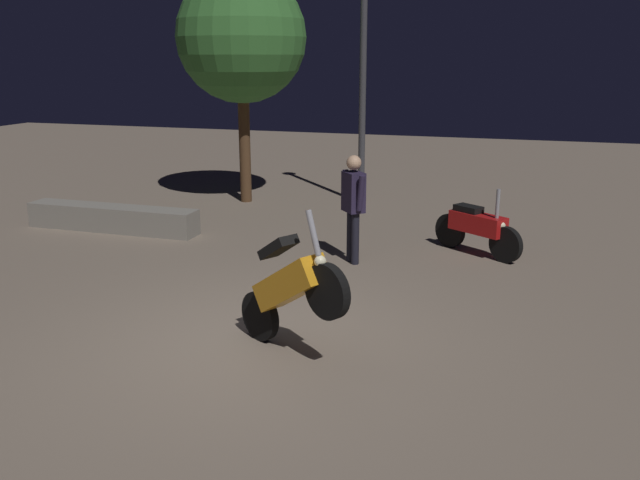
{
  "coord_description": "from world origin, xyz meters",
  "views": [
    {
      "loc": [
        2.73,
        -6.26,
        3.06
      ],
      "look_at": [
        0.53,
        0.81,
        1.0
      ],
      "focal_mm": 37.29,
      "sensor_mm": 36.0,
      "label": 1
    }
  ],
  "objects_px": {
    "motorcycle_orange_foreground": "(291,289)",
    "motorcycle_red_parked_left": "(477,228)",
    "person_rider_beside": "(353,200)",
    "streetlamp_near": "(363,40)"
  },
  "relations": [
    {
      "from": "motorcycle_red_parked_left",
      "to": "person_rider_beside",
      "type": "xyz_separation_m",
      "value": [
        -1.77,
        -1.01,
        0.54
      ]
    },
    {
      "from": "motorcycle_orange_foreground",
      "to": "person_rider_beside",
      "type": "relative_size",
      "value": 0.99
    },
    {
      "from": "person_rider_beside",
      "to": "motorcycle_orange_foreground",
      "type": "bearing_deg",
      "value": -127.01
    },
    {
      "from": "motorcycle_orange_foreground",
      "to": "streetlamp_near",
      "type": "bearing_deg",
      "value": 129.3
    },
    {
      "from": "motorcycle_red_parked_left",
      "to": "streetlamp_near",
      "type": "relative_size",
      "value": 0.27
    },
    {
      "from": "motorcycle_orange_foreground",
      "to": "motorcycle_red_parked_left",
      "type": "relative_size",
      "value": 1.14
    },
    {
      "from": "motorcycle_orange_foreground",
      "to": "motorcycle_red_parked_left",
      "type": "xyz_separation_m",
      "value": [
        1.56,
        4.37,
        -0.31
      ]
    },
    {
      "from": "motorcycle_red_parked_left",
      "to": "streetlamp_near",
      "type": "height_order",
      "value": "streetlamp_near"
    },
    {
      "from": "motorcycle_red_parked_left",
      "to": "motorcycle_orange_foreground",
      "type": "bearing_deg",
      "value": -75.45
    },
    {
      "from": "motorcycle_red_parked_left",
      "to": "streetlamp_near",
      "type": "distance_m",
      "value": 5.09
    }
  ]
}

